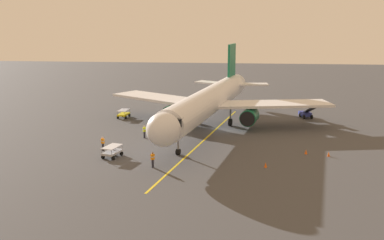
% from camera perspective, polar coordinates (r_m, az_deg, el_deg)
% --- Properties ---
extents(ground_plane, '(220.00, 220.00, 0.00)m').
position_cam_1_polar(ground_plane, '(63.90, 3.66, -1.34)').
color(ground_plane, '#424244').
extents(apron_lead_in_line, '(7.59, 39.36, 0.01)m').
position_cam_1_polar(apron_lead_in_line, '(58.88, 1.63, -2.50)').
color(apron_lead_in_line, yellow).
rests_on(apron_lead_in_line, ground).
extents(airplane, '(34.21, 40.16, 11.50)m').
position_cam_1_polar(airplane, '(64.14, 2.17, 2.38)').
color(airplane, silver).
rests_on(airplane, ground).
extents(ground_crew_marshaller, '(0.47, 0.42, 1.71)m').
position_cam_1_polar(ground_crew_marshaller, '(54.69, -11.31, -2.94)').
color(ground_crew_marshaller, '#23232D').
rests_on(ground_crew_marshaller, ground).
extents(ground_crew_wing_walker, '(0.46, 0.38, 1.71)m').
position_cam_1_polar(ground_crew_wing_walker, '(59.79, -6.09, -1.46)').
color(ground_crew_wing_walker, '#23232D').
rests_on(ground_crew_wing_walker, ground).
extents(ground_crew_loader, '(0.45, 0.46, 1.71)m').
position_cam_1_polar(ground_crew_loader, '(47.60, -5.04, -5.04)').
color(ground_crew_loader, '#23232D').
rests_on(ground_crew_loader, ground).
extents(baggage_cart_near_nose, '(1.71, 2.69, 1.27)m').
position_cam_1_polar(baggage_cart_near_nose, '(73.17, -8.72, 0.81)').
color(baggage_cart_near_nose, yellow).
rests_on(baggage_cart_near_nose, ground).
extents(baggage_cart_portside, '(2.08, 2.86, 1.27)m').
position_cam_1_polar(baggage_cart_portside, '(51.95, -10.14, -3.97)').
color(baggage_cart_portside, '#9E9EA3').
rests_on(baggage_cart_portside, ground).
extents(belt_loader_starboard_side, '(2.26, 4.73, 2.32)m').
position_cam_1_polar(belt_loader_starboard_side, '(74.46, 14.31, 0.81)').
color(belt_loader_starboard_side, '#2D3899').
rests_on(belt_loader_starboard_side, ground).
extents(safety_cone_nose_left, '(0.32, 0.32, 0.55)m').
position_cam_1_polar(safety_cone_nose_left, '(48.28, 9.37, -5.67)').
color(safety_cone_nose_left, '#F2590F').
rests_on(safety_cone_nose_left, ground).
extents(safety_cone_nose_right, '(0.32, 0.32, 0.55)m').
position_cam_1_polar(safety_cone_nose_right, '(53.82, 17.03, -4.17)').
color(safety_cone_nose_right, '#F2590F').
rests_on(safety_cone_nose_right, ground).
extents(safety_cone_wing_port, '(0.32, 0.32, 0.55)m').
position_cam_1_polar(safety_cone_wing_port, '(54.05, 14.33, -3.94)').
color(safety_cone_wing_port, '#F2590F').
rests_on(safety_cone_wing_port, ground).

